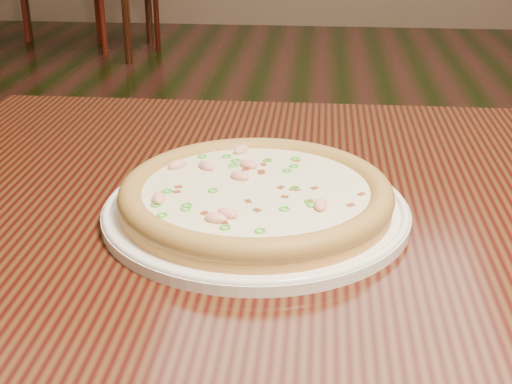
{
  "coord_description": "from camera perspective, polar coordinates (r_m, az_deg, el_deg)",
  "views": [
    {
      "loc": [
        -0.13,
        -1.32,
        1.1
      ],
      "look_at": [
        -0.2,
        -0.59,
        0.78
      ],
      "focal_mm": 50.0,
      "sensor_mm": 36.0,
      "label": 1
    }
  ],
  "objects": [
    {
      "name": "hero_table",
      "position": [
        0.9,
        7.96,
        -6.5
      ],
      "size": [
        1.2,
        0.8,
        0.75
      ],
      "color": "black",
      "rests_on": "ground"
    },
    {
      "name": "plate",
      "position": [
        0.81,
        0.0,
        -1.38
      ],
      "size": [
        0.35,
        0.35,
        0.02
      ],
      "color": "white",
      "rests_on": "hero_table"
    },
    {
      "name": "pizza",
      "position": [
        0.8,
        -0.02,
        -0.19
      ],
      "size": [
        0.31,
        0.31,
        0.03
      ],
      "color": "tan",
      "rests_on": "plate"
    }
  ]
}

